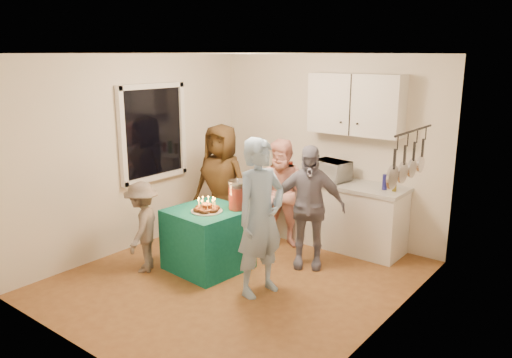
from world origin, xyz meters
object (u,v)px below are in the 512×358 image
Objects in this scene: microwave at (331,170)px; woman_back_right at (308,207)px; child_near_left at (142,227)px; woman_back_center at (284,194)px; woman_back_left at (221,184)px; counter at (326,212)px; man_birthday at (261,218)px; party_table at (208,239)px; punch_jar at (238,196)px.

microwave is 0.32× the size of woman_back_right.
woman_back_right is at bearing 98.58° from child_near_left.
woman_back_center is at bearing 120.89° from woman_back_right.
counter is at bearing 27.65° from woman_back_left.
man_birthday reaches higher than woman_back_right.
child_near_left is at bearing -109.89° from microwave.
woman_back_right reaches higher than woman_back_center.
punch_jar is at bearing 41.03° from party_table.
woman_back_left reaches higher than counter.
man_birthday reaches higher than microwave.
party_table is at bearing -166.70° from woman_back_right.
woman_back_right reaches higher than punch_jar.
woman_back_center is 1.33× the size of child_near_left.
child_near_left is (-0.58, -0.54, 0.18)m from party_table.
punch_jar reaches higher than counter.
woman_back_right is (0.01, 0.94, -0.10)m from man_birthday.
woman_back_center is at bearing 16.49° from woman_back_left.
woman_back_left is (-1.17, -0.89, 0.41)m from counter.
child_near_left is (-1.26, -2.23, 0.13)m from counter.
counter is at bearing 74.52° from punch_jar.
counter is 0.97m from woman_back_right.
microwave is 0.44× the size of child_near_left.
woman_back_center is (0.30, 1.19, 0.37)m from party_table.
party_table is 1.04m from man_birthday.
woman_back_left is at bearing -133.57° from microwave.
woman_back_center reaches higher than counter.
punch_jar reaches higher than party_table.
man_birthday is 1.68m from woman_back_left.
woman_back_right is (0.92, 0.82, 0.39)m from party_table.
man_birthday is (0.91, -0.12, 0.49)m from party_table.
counter is at bearing 34.57° from woman_back_center.
woman_back_center is at bearing 36.04° from man_birthday.
woman_back_left reaches higher than woman_back_right.
woman_back_left is (-0.77, 0.57, -0.09)m from punch_jar.
counter is at bearing 117.11° from child_near_left.
woman_back_left is 1.42m from woman_back_right.
punch_jar is at bearing -166.49° from woman_back_right.
child_near_left is at bearing -137.19° from party_table.
microwave is at bearing 116.07° from child_near_left.
woman_back_right is at bearing 10.17° from man_birthday.
counter reaches higher than party_table.
child_near_left is at bearing -134.92° from woman_back_center.
counter is 1.59m from punch_jar.
man_birthday is at bearing -7.63° from party_table.
man_birthday is at bearing -83.08° from woman_back_center.
woman_back_center is (-0.44, -0.50, -0.30)m from microwave.
punch_jar is 0.30× the size of child_near_left.
woman_back_center is at bearing 119.69° from child_near_left.
party_table is 0.55× the size of woman_back_right.
woman_back_center reaches higher than child_near_left.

